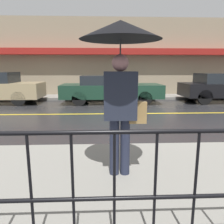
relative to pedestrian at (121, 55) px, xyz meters
name	(u,v)px	position (x,y,z in m)	size (l,w,h in m)	color
ground_plane	(145,113)	(1.35, 4.93, -1.81)	(80.00, 80.00, 0.00)	#262628
sidewalk_near	(215,180)	(1.35, -0.15, -1.74)	(28.00, 2.87, 0.12)	gray
sidewalk_far	(130,97)	(1.35, 9.40, -1.74)	(28.00, 1.66, 0.12)	gray
lane_marking	(145,113)	(1.35, 4.93, -1.80)	(25.20, 0.12, 0.01)	gold
building_storefront	(129,57)	(1.35, 10.35, 0.50)	(28.00, 0.85, 4.55)	gray
pedestrian	(121,55)	(0.00, 0.00, 0.00)	(1.07, 1.07, 2.11)	#23283D
car_dark_green	(111,89)	(0.15, 7.63, -1.11)	(4.79, 1.85, 1.32)	#193828
car_black	(221,87)	(5.64, 7.63, -1.07)	(3.92, 1.74, 1.42)	black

